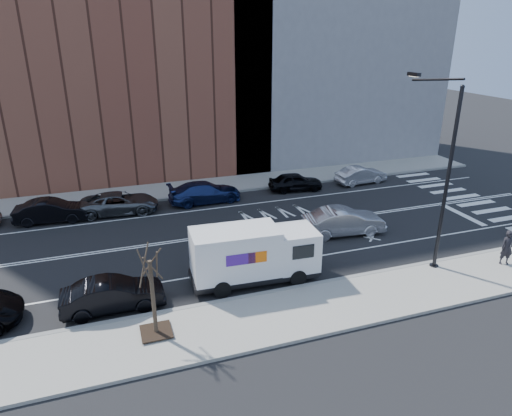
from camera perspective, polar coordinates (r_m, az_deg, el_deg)
ground at (r=27.52m, az=-0.06°, el=-2.78°), size 120.00×120.00×0.00m
sidewalk_near at (r=20.37m, az=8.18°, el=-12.19°), size 44.00×3.60×0.15m
sidewalk_far at (r=35.37m, az=-4.70°, el=2.86°), size 44.00×3.60×0.15m
curb_near at (r=21.72m, az=6.02°, el=-9.73°), size 44.00×0.25×0.17m
curb_far at (r=33.72m, az=-3.93°, el=1.96°), size 44.00×0.25×0.17m
crosswalk at (r=35.68m, az=25.04°, el=0.90°), size 3.00×14.00×0.01m
road_markings at (r=27.51m, az=-0.06°, el=-2.78°), size 40.00×8.60×0.01m
bldg_brick at (r=39.35m, az=-20.01°, el=19.81°), size 26.00×10.00×22.00m
bldg_concrete at (r=44.24m, az=8.85°, el=23.40°), size 20.00×10.00×26.00m
streetlight at (r=23.47m, az=22.19°, el=4.50°), size 0.44×4.02×9.34m
street_tree at (r=18.25m, az=-12.67°, el=-11.73°), size 1.20×1.20×3.75m
fedex_van at (r=21.52m, az=-0.31°, el=-5.74°), size 6.17×2.41×2.77m
far_parked_b at (r=31.21m, az=-24.21°, el=-0.32°), size 4.50×1.87×1.45m
far_parked_c at (r=31.17m, az=-16.68°, el=0.62°), size 5.15×2.71×1.38m
far_parked_d at (r=31.94m, az=-6.41°, el=1.98°), size 5.11×2.22×1.46m
far_parked_e at (r=34.25m, az=4.96°, el=3.29°), size 4.16×2.11×1.36m
far_parked_f at (r=36.69m, az=12.97°, el=4.04°), size 4.18×1.79×1.34m
driving_sedan at (r=27.22m, az=10.89°, el=-1.65°), size 4.96×2.16×1.59m
near_parked_rear_a at (r=20.74m, az=-17.45°, el=-10.32°), size 4.30×1.51×1.42m
pedestrian at (r=26.24m, az=28.91°, el=-4.36°), size 0.76×0.61×1.81m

